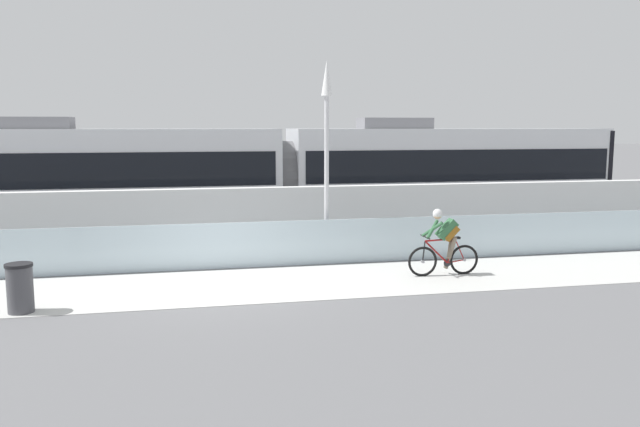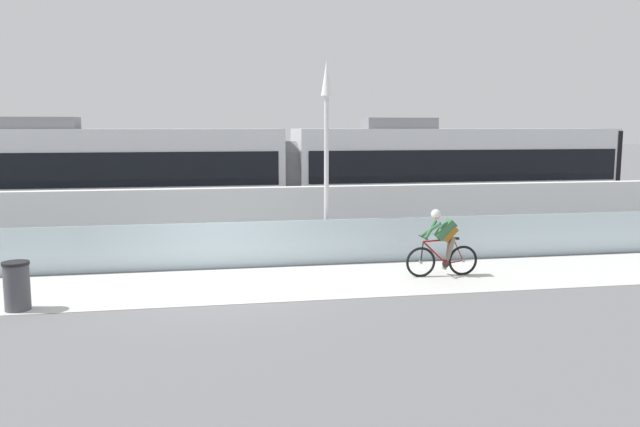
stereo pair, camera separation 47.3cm
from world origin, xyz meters
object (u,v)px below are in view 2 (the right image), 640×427
at_px(cyclist_on_bike, 443,244).
at_px(trash_bin, 17,286).
at_px(lamp_post_antenna, 326,136).
at_px(tram, 288,176).

height_order(cyclist_on_bike, trash_bin, cyclist_on_bike).
bearing_deg(lamp_post_antenna, trash_bin, -153.17).
bearing_deg(trash_bin, cyclist_on_bike, 7.81).
relative_size(lamp_post_antenna, trash_bin, 5.42).
distance_m(lamp_post_antenna, trash_bin, 8.04).
relative_size(tram, cyclist_on_bike, 12.75).
relative_size(cyclist_on_bike, trash_bin, 1.84).
bearing_deg(trash_bin, lamp_post_antenna, 26.83).
bearing_deg(tram, trash_bin, -128.02).
xyz_separation_m(tram, trash_bin, (-6.33, -8.10, -1.41)).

